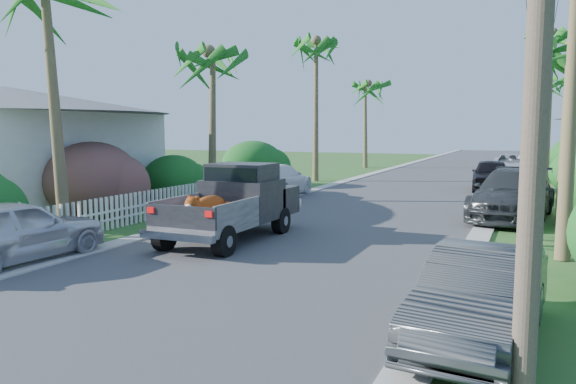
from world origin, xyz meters
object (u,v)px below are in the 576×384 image
at_px(palm_l_c, 316,42).
at_px(utility_pole_b, 538,82).
at_px(palm_r_b, 570,48).
at_px(utility_pole_d, 537,110).
at_px(house_left, 5,152).
at_px(palm_r_c, 553,35).
at_px(parked_car_rm, 513,195).
at_px(parked_car_lf, 276,181).
at_px(parked_car_rd, 512,166).
at_px(palm_l_b, 211,52).
at_px(parked_car_ln, 13,231).
at_px(palm_l_d, 366,84).
at_px(pickup_truck, 237,202).
at_px(parked_car_rn, 480,297).
at_px(parked_car_rf, 492,175).
at_px(utility_pole_c, 537,102).
at_px(palm_r_d, 551,80).

distance_m(palm_l_c, utility_pole_b, 15.05).
distance_m(palm_r_b, utility_pole_d, 28.05).
bearing_deg(house_left, palm_r_c, 44.70).
height_order(parked_car_rm, utility_pole_b, utility_pole_b).
bearing_deg(parked_car_lf, utility_pole_b, 170.38).
xyz_separation_m(palm_r_c, utility_pole_d, (-0.60, 17.00, -3.51)).
bearing_deg(utility_pole_d, parked_car_rd, -95.11).
relative_size(parked_car_rd, house_left, 0.59).
distance_m(palm_l_b, palm_l_c, 10.19).
bearing_deg(parked_car_rd, parked_car_ln, -108.21).
bearing_deg(palm_l_d, palm_l_b, -90.78).
relative_size(pickup_truck, palm_r_b, 0.71).
relative_size(parked_car_rn, parked_car_rf, 0.89).
relative_size(parked_car_ln, utility_pole_c, 0.48).
distance_m(parked_car_rd, utility_pole_b, 16.51).
distance_m(parked_car_lf, palm_r_c, 17.86).
bearing_deg(parked_car_ln, utility_pole_c, -107.74).
height_order(palm_r_b, house_left, palm_r_b).
height_order(pickup_truck, utility_pole_b, utility_pole_b).
bearing_deg(palm_r_d, house_left, -120.58).
relative_size(house_left, utility_pole_d, 1.00).
relative_size(palm_l_b, palm_r_c, 0.79).
relative_size(parked_car_rf, palm_r_d, 0.56).
distance_m(palm_r_b, house_left, 21.51).
xyz_separation_m(parked_car_rm, utility_pole_b, (0.60, 1.25, 3.78)).
bearing_deg(utility_pole_d, palm_r_b, -87.95).
distance_m(palm_r_c, utility_pole_c, 4.08).
distance_m(palm_l_d, house_left, 28.11).
relative_size(palm_l_b, palm_r_d, 0.93).
xyz_separation_m(parked_car_rm, utility_pole_c, (0.60, 16.25, 3.78)).
height_order(palm_l_d, house_left, palm_l_d).
bearing_deg(palm_l_d, house_left, -103.54).
bearing_deg(palm_l_d, utility_pole_b, -60.05).
bearing_deg(parked_car_rd, parked_car_rm, -87.90).
bearing_deg(parked_car_rn, parked_car_rd, 97.21).
relative_size(parked_car_lf, palm_l_c, 0.55).
xyz_separation_m(parked_car_rf, house_left, (-16.72, -13.67, 1.36)).
xyz_separation_m(parked_car_rn, house_left, (-18.00, 7.23, 1.47)).
xyz_separation_m(parked_car_ln, parked_car_lf, (0.16, 13.57, 0.01)).
distance_m(palm_l_b, utility_pole_d, 33.42).
height_order(parked_car_ln, palm_l_c, palm_l_c).
bearing_deg(palm_r_c, house_left, -135.30).
bearing_deg(utility_pole_b, parked_car_ln, -130.26).
distance_m(palm_l_b, palm_r_c, 19.21).
bearing_deg(pickup_truck, palm_l_c, 103.80).
distance_m(parked_car_rn, utility_pole_d, 43.41).
bearing_deg(palm_l_c, parked_car_ln, -87.34).
relative_size(palm_l_d, palm_r_c, 0.82).
xyz_separation_m(parked_car_lf, palm_r_c, (11.04, 11.95, 7.37)).
distance_m(parked_car_lf, palm_l_d, 20.81).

